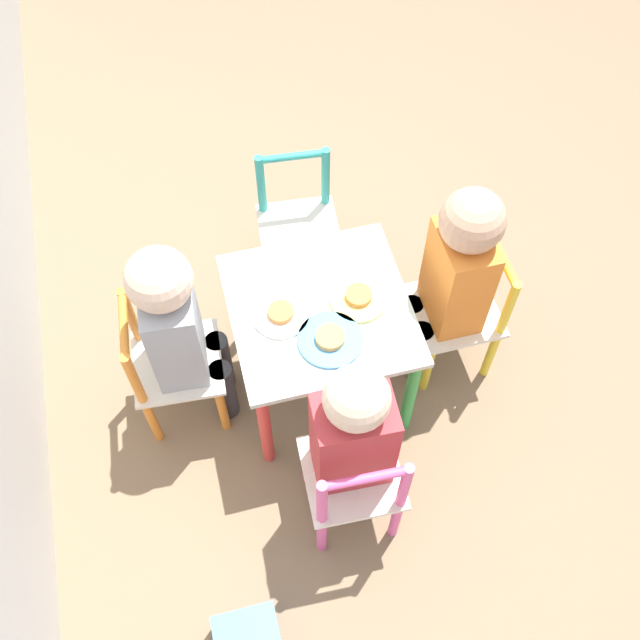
% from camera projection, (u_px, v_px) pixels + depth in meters
% --- Properties ---
extents(ground_plane, '(6.00, 6.00, 0.00)m').
position_uv_depth(ground_plane, '(320.00, 380.00, 2.47)').
color(ground_plane, '#7F664C').
extents(kids_table, '(0.50, 0.50, 0.44)m').
position_uv_depth(kids_table, '(320.00, 322.00, 2.16)').
color(kids_table, silver).
rests_on(kids_table, ground_plane).
extents(chair_orange, '(0.28, 0.28, 0.51)m').
position_uv_depth(chair_orange, '(170.00, 366.00, 2.21)').
color(chair_orange, silver).
rests_on(chair_orange, ground_plane).
extents(chair_yellow, '(0.26, 0.26, 0.51)m').
position_uv_depth(chair_yellow, '(461.00, 311.00, 2.32)').
color(chair_yellow, silver).
rests_on(chair_yellow, ground_plane).
extents(chair_pink, '(0.27, 0.27, 0.51)m').
position_uv_depth(chair_pink, '(354.00, 483.00, 2.02)').
color(chair_pink, silver).
rests_on(chair_pink, ground_plane).
extents(chair_teal, '(0.28, 0.28, 0.51)m').
position_uv_depth(chair_teal, '(298.00, 228.00, 2.50)').
color(chair_teal, silver).
rests_on(chair_teal, ground_plane).
extents(child_back, '(0.21, 0.23, 0.76)m').
position_uv_depth(child_back, '(178.00, 324.00, 2.04)').
color(child_back, '#38383D').
rests_on(child_back, ground_plane).
extents(child_front, '(0.20, 0.22, 0.78)m').
position_uv_depth(child_front, '(454.00, 271.00, 2.12)').
color(child_front, '#7A6B5B').
rests_on(child_front, ground_plane).
extents(child_left, '(0.22, 0.21, 0.75)m').
position_uv_depth(child_left, '(352.00, 433.00, 1.89)').
color(child_left, '#38383D').
rests_on(child_left, ground_plane).
extents(plate_back, '(0.16, 0.16, 0.03)m').
position_uv_depth(plate_back, '(281.00, 314.00, 2.08)').
color(plate_back, white).
rests_on(plate_back, kids_table).
extents(plate_front, '(0.17, 0.17, 0.03)m').
position_uv_depth(plate_front, '(359.00, 298.00, 2.11)').
color(plate_front, '#EADB66').
rests_on(plate_front, kids_table).
extents(plate_left, '(0.18, 0.18, 0.03)m').
position_uv_depth(plate_left, '(330.00, 339.00, 2.03)').
color(plate_left, '#4C9EE0').
rests_on(plate_left, kids_table).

